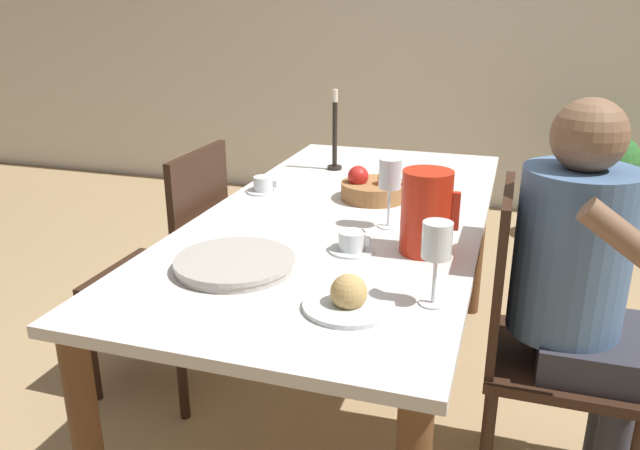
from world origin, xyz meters
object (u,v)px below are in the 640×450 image
Objects in this scene: chair_opposite at (174,267)px; candlestick_tall at (335,139)px; chair_person_side at (538,340)px; teacup_near_person at (352,243)px; wine_glass_water at (390,177)px; red_pitcher at (426,212)px; serving_tray at (235,263)px; teacup_across at (264,186)px; bread_plate at (349,299)px; potted_plant at (606,171)px; wine_glass_juice at (437,245)px; fruit_bowl at (374,188)px; person_seated at (582,279)px.

candlestick_tall is (0.43, 0.59, 0.38)m from chair_opposite.
chair_person_side is 7.36× the size of teacup_near_person.
wine_glass_water is 0.73m from candlestick_tall.
candlestick_tall is at bearing 121.67° from red_pitcher.
serving_tray is at bearing -134.99° from chair_opposite.
chair_opposite is at bearing -146.16° from teacup_across.
teacup_near_person is (-0.19, -0.06, -0.09)m from red_pitcher.
bread_plate is 0.31× the size of potted_plant.
wine_glass_juice is 0.87× the size of fruit_bowl.
fruit_bowl reaches higher than potted_plant.
chair_person_side is 0.60m from teacup_near_person.
red_pitcher reaches higher than wine_glass_juice.
candlestick_tall is (-0.83, 0.74, 0.38)m from chair_person_side.
red_pitcher reaches higher than teacup_near_person.
wine_glass_juice is (-0.35, -0.36, 0.19)m from person_seated.
person_seated reaches higher than wine_glass_juice.
person_seated reaches higher than chair_opposite.
chair_opposite is 7.36× the size of teacup_across.
chair_person_side reaches higher than fruit_bowl.
teacup_near_person is at bearing -70.54° from candlestick_tall.
teacup_near_person is at bearing -110.97° from potted_plant.
wine_glass_water is at bearing -102.22° from person_seated.
teacup_near_person is at bearing -80.00° from person_seated.
fruit_bowl is (-0.11, 0.27, -0.12)m from wine_glass_water.
chair_person_side is 1.27m from chair_opposite.
teacup_across is (-1.07, 0.35, 0.07)m from person_seated.
wine_glass_water is at bearing 76.46° from teacup_near_person.
chair_opposite is at bearing 176.94° from wine_glass_water.
chair_opposite is 4.03× the size of red_pitcher.
red_pitcher is 0.22m from teacup_near_person.
wine_glass_juice is at bearing -66.99° from wine_glass_water.
teacup_across is at bearing 106.40° from serving_tray.
red_pitcher is at bearing 74.21° from bread_plate.
chair_opposite is 0.83m from teacup_near_person.
chair_person_side is at bearing 22.84° from serving_tray.
wine_glass_juice is 0.63× the size of serving_tray.
teacup_near_person reaches higher than serving_tray.
chair_opposite is 0.73m from serving_tray.
person_seated is 0.69m from bread_plate.
red_pitcher reaches higher than teacup_across.
chair_person_side and chair_opposite have the same top height.
fruit_bowl is 0.45m from candlestick_tall.
wine_glass_juice reaches higher than potted_plant.
person_seated is 9.34× the size of teacup_near_person.
chair_person_side is 4.45× the size of bread_plate.
red_pitcher reaches higher than potted_plant.
potted_plant is (0.86, 2.80, -0.33)m from bread_plate.
wine_glass_water reaches higher than serving_tray.
serving_tray is (0.48, -0.48, 0.27)m from chair_opposite.
bread_plate reaches higher than teacup_across.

